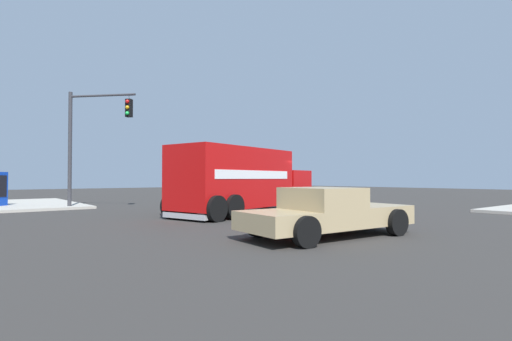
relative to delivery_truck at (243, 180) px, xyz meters
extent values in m
plane|color=#33302D|center=(0.54, -2.32, -1.55)|extent=(100.00, 100.00, 0.00)
cube|color=red|center=(-0.18, 0.65, 0.12)|extent=(3.92, 6.56, 2.63)
cube|color=red|center=(0.91, -3.38, -0.35)|extent=(2.81, 2.46, 1.70)
cube|color=black|center=(1.14, -4.20, -0.01)|extent=(1.97, 0.60, 0.88)
cube|color=#B2B2B7|center=(-0.95, 3.53, -1.36)|extent=(2.28, 0.79, 0.21)
cube|color=white|center=(0.99, 0.97, 0.25)|extent=(1.36, 4.99, 0.36)
cube|color=white|center=(-1.34, 0.34, 0.25)|extent=(1.36, 4.99, 0.36)
cylinder|color=black|center=(2.10, -3.01, -1.05)|extent=(0.53, 1.04, 1.00)
cylinder|color=black|center=(-0.30, -3.65, -1.05)|extent=(0.53, 1.04, 1.00)
cylinder|color=black|center=(0.63, 2.40, -1.05)|extent=(0.53, 1.04, 1.00)
cylinder|color=black|center=(-1.76, 1.75, -1.05)|extent=(0.53, 1.04, 1.00)
cylinder|color=black|center=(0.36, 3.41, -1.05)|extent=(0.53, 1.04, 1.00)
cylinder|color=black|center=(-2.03, 2.77, -1.05)|extent=(0.53, 1.04, 1.00)
cylinder|color=#38383D|center=(8.28, 5.57, 1.69)|extent=(0.20, 0.20, 6.20)
cylinder|color=#38383D|center=(6.89, 4.30, 4.54)|extent=(2.86, 2.63, 0.12)
cylinder|color=#38383D|center=(5.76, 3.27, 4.42)|extent=(0.03, 0.03, 0.25)
cube|color=black|center=(5.76, 3.27, 3.82)|extent=(0.42, 0.42, 0.95)
sphere|color=red|center=(5.64, 3.40, 4.13)|extent=(0.20, 0.20, 0.20)
sphere|color=#EFA314|center=(5.64, 3.40, 3.82)|extent=(0.20, 0.20, 0.20)
sphere|color=#19CC4C|center=(5.64, 3.40, 3.51)|extent=(0.20, 0.20, 0.20)
cube|color=tan|center=(-6.80, 4.02, -1.02)|extent=(2.07, 1.66, 0.50)
cube|color=tan|center=(-6.93, 2.43, -0.72)|extent=(2.08, 1.86, 1.10)
cube|color=black|center=(-6.93, 2.43, -0.43)|extent=(1.91, 1.57, 0.48)
cube|color=tan|center=(-7.08, 0.58, -0.99)|extent=(2.11, 2.16, 0.55)
cylinder|color=black|center=(-7.81, 3.97, -1.17)|extent=(0.30, 0.78, 0.76)
cylinder|color=black|center=(-5.81, 3.80, -1.17)|extent=(0.30, 0.78, 0.76)
cylinder|color=black|center=(-8.10, 0.55, -1.17)|extent=(0.30, 0.78, 0.76)
cylinder|color=black|center=(-6.09, 0.38, -1.17)|extent=(0.30, 0.78, 0.76)
cube|color=black|center=(10.65, 8.45, -0.33)|extent=(0.47, 0.53, 1.18)
camera|label=1|loc=(-14.01, 10.44, 0.09)|focal=26.49mm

